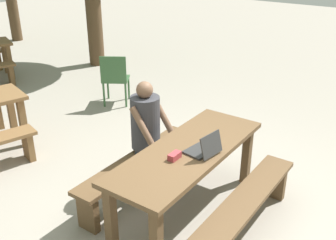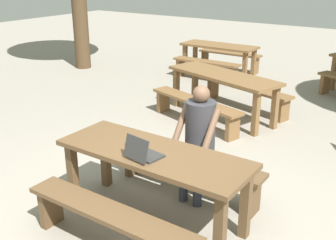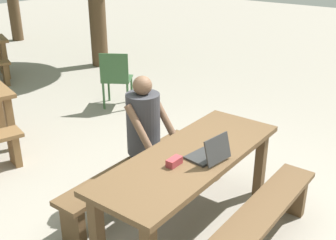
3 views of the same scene
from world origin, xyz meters
The scene contains 8 objects.
ground_plane centered at (0.00, 0.00, 0.00)m, with size 30.00×30.00×0.00m, color gray.
picnic_table_front centered at (0.00, 0.00, 0.65)m, with size 1.98×0.72×0.77m.
bench_near centered at (0.00, -0.66, 0.34)m, with size 1.81×0.30×0.45m.
bench_far centered at (0.00, 0.66, 0.34)m, with size 1.81×0.30×0.45m.
laptop centered at (0.01, -0.18, 0.83)m, with size 0.32×0.32×0.23m.
small_pouch centered at (-0.24, 0.00, 0.80)m, with size 0.14×0.07×0.06m.
person_seated centered at (0.15, 0.63, 0.77)m, with size 0.44×0.42×1.31m.
plastic_chair centered at (1.84, 2.65, 0.49)m, with size 0.61×0.61×0.90m.
Camera 3 is at (-2.62, -1.74, 2.45)m, focal length 44.36 mm.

